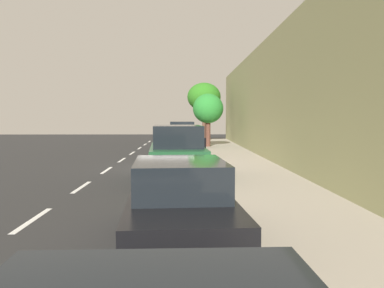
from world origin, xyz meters
TOP-DOWN VIEW (x-y plane):
  - ground at (0.00, 0.00)m, footprint 73.35×73.35m
  - sidewalk at (3.43, 0.00)m, footprint 3.26×45.84m
  - curb_edge at (1.72, 0.00)m, footprint 0.16×45.84m
  - lane_stripe_centre at (-2.54, -0.82)m, footprint 0.14×44.20m
  - lane_stripe_bike_edge at (0.25, 0.00)m, footprint 0.12×45.84m
  - building_facade at (5.31, 0.00)m, footprint 0.50×45.84m
  - parked_sedan_black_second at (0.74, -11.08)m, footprint 2.06×4.51m
  - parked_suv_green_mid at (0.55, -3.56)m, footprint 2.18×4.80m
  - parked_sedan_tan_far at (0.51, 4.99)m, footprint 2.06×4.51m
  - parked_suv_white_farthest at (0.60, 11.18)m, footprint 2.13×4.78m
  - bicycle_at_curb at (1.26, 0.00)m, footprint 1.38×1.12m
  - cyclist_with_backpack at (1.48, -0.44)m, footprint 0.51×0.58m
  - street_tree_near_cyclist at (2.58, 11.72)m, footprint 2.27×2.27m
  - street_tree_mid_block at (2.58, 18.04)m, footprint 3.00×3.00m

SIDE VIEW (x-z plane):
  - ground at x=0.00m, z-range 0.00..0.00m
  - lane_stripe_bike_edge at x=0.25m, z-range 0.00..0.01m
  - lane_stripe_centre at x=-2.54m, z-range 0.00..0.01m
  - sidewalk at x=3.43m, z-range 0.00..0.13m
  - curb_edge at x=1.72m, z-range 0.00..0.13m
  - bicycle_at_curb at x=1.26m, z-range -0.01..0.75m
  - parked_sedan_black_second at x=0.74m, z-range -0.01..1.51m
  - parked_sedan_tan_far at x=0.51m, z-range -0.01..1.51m
  - parked_suv_green_mid at x=0.55m, z-range 0.03..2.02m
  - parked_suv_white_farthest at x=0.60m, z-range 0.03..2.02m
  - cyclist_with_backpack at x=1.48m, z-range 0.19..1.92m
  - street_tree_near_cyclist at x=2.58m, z-range 0.95..4.88m
  - building_facade at x=5.31m, z-range 0.00..6.38m
  - street_tree_mid_block at x=2.58m, z-range 1.47..6.76m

